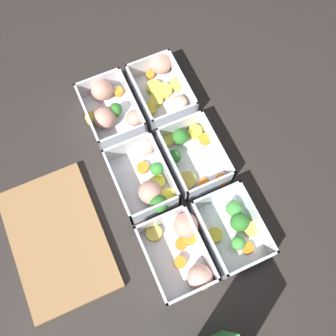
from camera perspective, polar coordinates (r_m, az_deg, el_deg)
name	(u,v)px	position (r m, az deg, el deg)	size (l,w,h in m)	color
ground_plane	(168,171)	(0.86, 0.00, -0.49)	(4.00, 4.00, 0.00)	#282321
container_near_left	(234,228)	(0.81, 9.53, -8.60)	(0.16, 0.11, 0.06)	silver
container_near_center	(190,155)	(0.85, 3.26, 1.94)	(0.18, 0.12, 0.06)	silver
container_near_right	(163,86)	(0.93, -0.74, 11.80)	(0.18, 0.13, 0.06)	silver
container_far_left	(184,252)	(0.79, 2.33, -12.03)	(0.17, 0.13, 0.06)	silver
container_far_center	(148,181)	(0.83, -2.98, -1.92)	(0.18, 0.12, 0.06)	silver
container_far_right	(110,109)	(0.91, -8.46, 8.46)	(0.17, 0.13, 0.06)	silver
cutting_board	(58,239)	(0.84, -15.62, -9.96)	(0.28, 0.18, 0.02)	olive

